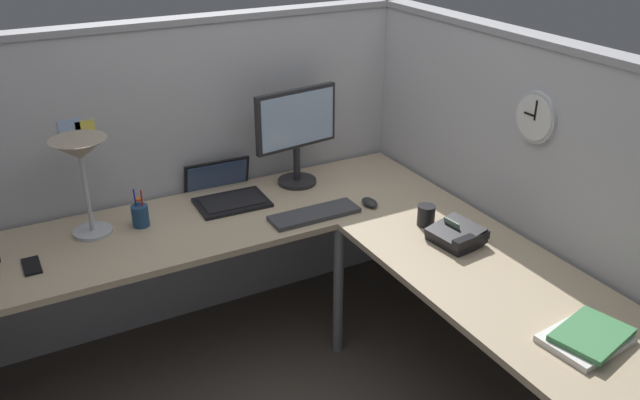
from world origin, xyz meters
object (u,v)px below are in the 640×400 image
at_px(computer_mouse, 370,202).
at_px(coffee_mug, 426,215).
at_px(desk_lamp_dome, 81,157).
at_px(cell_phone, 32,266).
at_px(book_stack, 588,337).
at_px(pen_cup, 140,215).
at_px(keyboard, 314,214).
at_px(monitor, 297,130).
at_px(wall_clock, 536,117).
at_px(office_phone, 457,236).
at_px(laptop, 225,192).

bearing_deg(computer_mouse, coffee_mug, -68.05).
bearing_deg(desk_lamp_dome, cell_phone, -147.33).
distance_m(computer_mouse, book_stack, 1.25).
bearing_deg(pen_cup, desk_lamp_dome, 171.22).
bearing_deg(pen_cup, keyboard, -21.65).
xyz_separation_m(book_stack, coffee_mug, (0.03, 0.96, 0.03)).
xyz_separation_m(monitor, book_stack, (0.27, -1.65, -0.27)).
relative_size(computer_mouse, cell_phone, 0.72).
bearing_deg(monitor, desk_lamp_dome, -177.07).
bearing_deg(computer_mouse, desk_lamp_dome, 164.12).
bearing_deg(book_stack, monitor, 99.29).
xyz_separation_m(keyboard, computer_mouse, (0.29, -0.03, 0.01)).
bearing_deg(book_stack, pen_cup, 125.26).
relative_size(monitor, wall_clock, 2.27).
distance_m(desk_lamp_dome, office_phone, 1.64).
height_order(monitor, book_stack, monitor).
bearing_deg(wall_clock, coffee_mug, 142.08).
bearing_deg(computer_mouse, monitor, 114.92).
xyz_separation_m(laptop, cell_phone, (-0.94, -0.26, -0.02)).
bearing_deg(keyboard, computer_mouse, -5.01).
height_order(desk_lamp_dome, cell_phone, desk_lamp_dome).
bearing_deg(laptop, office_phone, -52.57).
distance_m(keyboard, cell_phone, 1.23).
distance_m(computer_mouse, wall_clock, 0.88).
height_order(laptop, computer_mouse, laptop).
bearing_deg(computer_mouse, keyboard, 174.84).
bearing_deg(pen_cup, coffee_mug, -28.08).
xyz_separation_m(pen_cup, cell_phone, (-0.49, -0.15, -0.05)).
bearing_deg(laptop, keyboard, -54.48).
bearing_deg(monitor, coffee_mug, -66.31).
bearing_deg(laptop, computer_mouse, -36.66).
bearing_deg(monitor, laptop, 176.44).
height_order(computer_mouse, cell_phone, computer_mouse).
xyz_separation_m(computer_mouse, coffee_mug, (0.12, -0.29, 0.03)).
height_order(desk_lamp_dome, office_phone, desk_lamp_dome).
relative_size(computer_mouse, office_phone, 0.46).
distance_m(keyboard, pen_cup, 0.79).
height_order(keyboard, computer_mouse, computer_mouse).
bearing_deg(monitor, book_stack, -80.71).
distance_m(laptop, pen_cup, 0.46).
xyz_separation_m(coffee_mug, wall_clock, (0.33, -0.26, 0.49)).
bearing_deg(pen_cup, wall_clock, -30.47).
bearing_deg(keyboard, office_phone, -51.01).
bearing_deg(cell_phone, computer_mouse, -6.65).
xyz_separation_m(monitor, laptop, (-0.39, 0.02, -0.27)).
distance_m(laptop, desk_lamp_dome, 0.74).
bearing_deg(cell_phone, monitor, 9.78).
bearing_deg(office_phone, desk_lamp_dome, 148.20).
bearing_deg(office_phone, wall_clock, -9.23).
height_order(office_phone, book_stack, office_phone).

